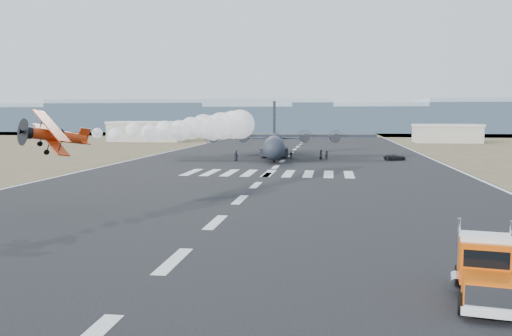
% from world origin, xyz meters
% --- Properties ---
extents(ground, '(500.00, 500.00, 0.00)m').
position_xyz_m(ground, '(0.00, 0.00, 0.00)').
color(ground, black).
rests_on(ground, ground).
extents(scrub_far, '(500.00, 80.00, 0.00)m').
position_xyz_m(scrub_far, '(0.00, 230.00, 0.00)').
color(scrub_far, brown).
rests_on(scrub_far, ground).
extents(runway_markings, '(60.00, 260.00, 0.01)m').
position_xyz_m(runway_markings, '(0.00, 60.00, 0.01)').
color(runway_markings, silver).
rests_on(runway_markings, ground).
extents(ridge_seg_b, '(150.00, 50.00, 15.00)m').
position_xyz_m(ridge_seg_b, '(-130.00, 260.00, 7.50)').
color(ridge_seg_b, '#8397A6').
rests_on(ridge_seg_b, ground).
extents(ridge_seg_c, '(150.00, 50.00, 17.00)m').
position_xyz_m(ridge_seg_c, '(-65.00, 260.00, 8.50)').
color(ridge_seg_c, '#8397A6').
rests_on(ridge_seg_c, ground).
extents(ridge_seg_d, '(150.00, 50.00, 13.00)m').
position_xyz_m(ridge_seg_d, '(0.00, 260.00, 6.50)').
color(ridge_seg_d, '#8397A6').
rests_on(ridge_seg_d, ground).
extents(ridge_seg_e, '(150.00, 50.00, 15.00)m').
position_xyz_m(ridge_seg_e, '(65.00, 260.00, 7.50)').
color(ridge_seg_e, '#8397A6').
rests_on(ridge_seg_e, ground).
extents(hangar_left, '(24.50, 14.50, 6.70)m').
position_xyz_m(hangar_left, '(-52.00, 145.00, 3.41)').
color(hangar_left, '#ADA79A').
rests_on(hangar_left, ground).
extents(hangar_right, '(20.50, 12.50, 5.90)m').
position_xyz_m(hangar_right, '(46.00, 150.00, 3.01)').
color(hangar_right, '#ADA79A').
rests_on(hangar_right, ground).
extents(semi_truck, '(3.40, 7.29, 3.20)m').
position_xyz_m(semi_truck, '(16.61, -4.72, 1.57)').
color(semi_truck, black).
rests_on(semi_truck, ground).
extents(aerobatic_biplane, '(6.07, 6.20, 4.11)m').
position_xyz_m(aerobatic_biplane, '(-14.74, 13.46, 7.03)').
color(aerobatic_biplane, red).
extents(smoke_trail, '(12.81, 31.39, 4.16)m').
position_xyz_m(smoke_trail, '(-5.57, 39.09, 7.27)').
color(smoke_trail, white).
extents(transport_aircraft, '(41.44, 34.05, 11.95)m').
position_xyz_m(transport_aircraft, '(-2.55, 81.74, 3.08)').
color(transport_aircraft, '#1F242F').
rests_on(transport_aircraft, ground).
extents(support_vehicle, '(4.65, 3.27, 1.18)m').
position_xyz_m(support_vehicle, '(21.70, 77.12, 0.59)').
color(support_vehicle, black).
rests_on(support_vehicle, ground).
extents(crew_a, '(0.82, 0.85, 1.81)m').
position_xyz_m(crew_a, '(-9.59, 75.71, 0.91)').
color(crew_a, black).
rests_on(crew_a, ground).
extents(crew_b, '(0.90, 0.81, 1.58)m').
position_xyz_m(crew_b, '(7.17, 76.98, 0.79)').
color(crew_b, black).
rests_on(crew_b, ground).
extents(crew_c, '(1.29, 0.93, 1.82)m').
position_xyz_m(crew_c, '(-1.68, 74.93, 0.91)').
color(crew_c, black).
rests_on(crew_c, ground).
extents(crew_d, '(1.03, 0.68, 1.62)m').
position_xyz_m(crew_d, '(1.22, 78.56, 0.81)').
color(crew_d, black).
rests_on(crew_d, ground).
extents(crew_e, '(0.91, 0.63, 1.74)m').
position_xyz_m(crew_e, '(-8.82, 71.12, 0.87)').
color(crew_e, black).
rests_on(crew_e, ground).
extents(crew_f, '(0.73, 1.67, 1.74)m').
position_xyz_m(crew_f, '(8.43, 77.13, 0.87)').
color(crew_f, black).
rests_on(crew_f, ground).
extents(crew_g, '(0.64, 0.56, 1.57)m').
position_xyz_m(crew_g, '(8.38, 76.74, 0.79)').
color(crew_g, black).
rests_on(crew_g, ground).
extents(crew_h, '(0.99, 1.03, 1.82)m').
position_xyz_m(crew_h, '(7.36, 78.17, 0.91)').
color(crew_h, black).
rests_on(crew_h, ground).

